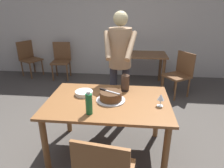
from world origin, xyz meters
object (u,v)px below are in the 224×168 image
object	(u,v)px
person_cutting_cake	(120,59)
background_chair_0	(29,57)
wine_glass_near	(161,97)
background_table	(144,61)
main_dining_table	(108,109)
plate_stack	(84,93)
cake_on_platter	(111,97)
hurricane_lamp	(125,83)
cake_knife	(106,90)
background_chair_1	(61,59)
water_bottle	(89,104)
background_chair_2	(180,73)

from	to	relation	value
person_cutting_cake	background_chair_0	bearing A→B (deg)	139.80
wine_glass_near	background_table	bearing A→B (deg)	91.16
main_dining_table	plate_stack	size ratio (longest dim) A/B	6.51
cake_on_platter	plate_stack	distance (m)	0.37
main_dining_table	plate_stack	distance (m)	0.36
cake_on_platter	wine_glass_near	xyz separation A→B (m)	(0.56, -0.07, 0.05)
main_dining_table	cake_on_platter	xyz separation A→B (m)	(0.03, -0.00, 0.16)
cake_on_platter	hurricane_lamp	xyz separation A→B (m)	(0.15, 0.31, 0.06)
cake_knife	wine_glass_near	world-z (taller)	wine_glass_near
person_cutting_cake	background_chair_1	distance (m)	2.66
main_dining_table	background_table	size ratio (longest dim) A/B	1.43
plate_stack	background_chair_0	world-z (taller)	background_chair_0
main_dining_table	wine_glass_near	size ratio (longest dim) A/B	9.95
hurricane_lamp	background_table	bearing A→B (deg)	80.58
plate_stack	hurricane_lamp	size ratio (longest dim) A/B	1.05
cake_on_platter	water_bottle	bearing A→B (deg)	-120.85
plate_stack	background_table	bearing A→B (deg)	69.77
person_cutting_cake	hurricane_lamp	bearing A→B (deg)	-76.28
water_bottle	background_chair_2	xyz separation A→B (m)	(1.41, 2.23, -0.37)
background_chair_0	cake_knife	bearing A→B (deg)	-49.36
plate_stack	cake_knife	bearing A→B (deg)	-18.09
cake_on_platter	background_chair_1	bearing A→B (deg)	119.61
plate_stack	cake_on_platter	bearing A→B (deg)	-20.03
background_chair_0	water_bottle	bearing A→B (deg)	-54.13
water_bottle	wine_glass_near	bearing A→B (deg)	17.97
cake_knife	background_table	size ratio (longest dim) A/B	0.25
wine_glass_near	water_bottle	bearing A→B (deg)	-162.03
cake_on_platter	plate_stack	xyz separation A→B (m)	(-0.35, 0.13, -0.03)
main_dining_table	water_bottle	distance (m)	0.42
wine_glass_near	background_chair_0	distance (m)	4.21
hurricane_lamp	background_chair_1	size ratio (longest dim) A/B	0.23
water_bottle	background_table	bearing A→B (deg)	75.83
background_chair_1	cake_on_platter	bearing A→B (deg)	-60.39
cake_knife	background_table	bearing A→B (deg)	76.67
person_cutting_cake	background_table	world-z (taller)	person_cutting_cake
plate_stack	background_chair_1	xyz separation A→B (m)	(-1.21, 2.61, -0.28)
hurricane_lamp	background_table	xyz separation A→B (m)	(0.35, 2.13, -0.28)
wine_glass_near	background_chair_1	xyz separation A→B (m)	(-2.11, 2.81, -0.36)
cake_knife	background_chair_0	distance (m)	3.70
person_cutting_cake	background_table	distance (m)	1.87
wine_glass_near	background_table	xyz separation A→B (m)	(-0.05, 2.52, -0.28)
person_cutting_cake	background_chair_0	world-z (taller)	person_cutting_cake
wine_glass_near	hurricane_lamp	distance (m)	0.56
cake_knife	wine_glass_near	size ratio (longest dim) A/B	1.73
cake_on_platter	background_table	bearing A→B (deg)	78.26
person_cutting_cake	background_chair_2	size ratio (longest dim) A/B	1.91
cake_knife	water_bottle	bearing A→B (deg)	-109.72
water_bottle	background_chair_1	distance (m)	3.36
main_dining_table	cake_knife	distance (m)	0.23
cake_on_platter	cake_knife	distance (m)	0.10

